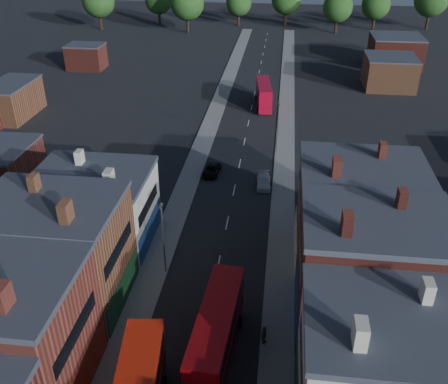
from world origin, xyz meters
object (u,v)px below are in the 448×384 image
(car_2, at_px, (212,170))
(ped_3, at_px, (264,335))
(bus_2, at_px, (264,94))
(car_3, at_px, (264,182))
(bus_1, at_px, (216,334))

(car_2, relative_size, ped_3, 2.45)
(ped_3, bearing_deg, bus_2, 25.86)
(car_2, relative_size, car_3, 0.99)
(car_3, bearing_deg, bus_2, 90.02)
(bus_2, height_order, car_3, bus_2)
(bus_1, height_order, car_2, bus_1)
(bus_1, distance_m, car_3, 30.34)
(car_2, bearing_deg, bus_2, 83.46)
(car_2, bearing_deg, bus_1, -76.22)
(bus_1, bearing_deg, bus_2, 92.94)
(bus_1, relative_size, bus_2, 1.12)
(bus_1, distance_m, ped_3, 4.63)
(bus_1, distance_m, bus_2, 61.36)
(car_3, xyz_separation_m, ped_3, (1.50, -28.17, 0.38))
(bus_1, distance_m, car_2, 33.20)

